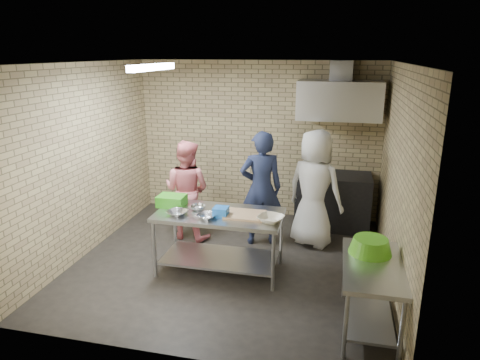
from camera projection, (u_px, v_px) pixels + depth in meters
name	position (u px, v px, depth m)	size (l,w,h in m)	color
floor	(230.00, 262.00, 6.02)	(4.20, 4.20, 0.00)	black
ceiling	(228.00, 63.00, 5.24)	(4.20, 4.20, 0.00)	black
back_wall	(258.00, 140.00, 7.50)	(4.20, 0.06, 2.70)	tan
front_wall	(173.00, 228.00, 3.77)	(4.20, 0.06, 2.70)	tan
left_wall	(86.00, 160.00, 6.08)	(0.06, 4.00, 2.70)	tan
right_wall	(397.00, 180.00, 5.18)	(0.06, 4.00, 2.70)	tan
prep_table	(220.00, 242.00, 5.69)	(1.64, 0.82, 0.82)	#AAADB1
side_counter	(370.00, 296.00, 4.50)	(0.60, 1.20, 0.75)	silver
stove	(333.00, 201.00, 7.14)	(1.20, 0.70, 0.90)	black
range_hood	(339.00, 100.00, 6.71)	(1.30, 0.60, 0.60)	silver
hood_duct	(341.00, 70.00, 6.72)	(0.35, 0.30, 0.30)	#A5A8AD
wall_shelf	(358.00, 111.00, 6.88)	(0.80, 0.20, 0.04)	#3F2B19
fluorescent_fixture	(153.00, 67.00, 5.48)	(0.10, 1.25, 0.08)	white
green_crate	(172.00, 201.00, 5.81)	(0.37, 0.27, 0.15)	green
blue_tub	(221.00, 212.00, 5.45)	(0.18, 0.18, 0.12)	blue
cutting_board	(245.00, 215.00, 5.47)	(0.50, 0.38, 0.03)	tan
mixing_bowl_a	(177.00, 213.00, 5.48)	(0.26, 0.26, 0.06)	silver
mixing_bowl_b	(198.00, 208.00, 5.67)	(0.20, 0.20, 0.06)	#B6BABE
mixing_bowl_c	(207.00, 216.00, 5.38)	(0.24, 0.24, 0.06)	silver
ceramic_bowl	(271.00, 219.00, 5.27)	(0.32, 0.32, 0.08)	beige
green_basin	(370.00, 246.00, 4.60)	(0.46, 0.46, 0.17)	#59C626
bottle_red	(342.00, 103.00, 6.90)	(0.07, 0.07, 0.18)	#B22619
bottle_green	(368.00, 105.00, 6.82)	(0.06, 0.06, 0.15)	green
man_navy	(261.00, 189.00, 6.40)	(0.64, 0.42, 1.74)	#151C36
woman_pink	(187.00, 190.00, 6.64)	(0.76, 0.59, 1.56)	pink
woman_white	(314.00, 189.00, 6.35)	(0.86, 0.56, 1.77)	silver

